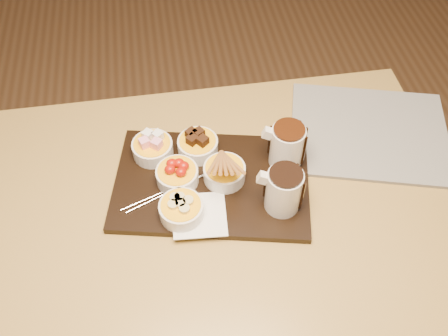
{
  "coord_description": "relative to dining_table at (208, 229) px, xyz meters",
  "views": [
    {
      "loc": [
        -0.06,
        -0.65,
        1.72
      ],
      "look_at": [
        0.05,
        0.06,
        0.81
      ],
      "focal_mm": 40.0,
      "sensor_mm": 36.0,
      "label": 1
    }
  ],
  "objects": [
    {
      "name": "bowl_cake",
      "position": [
        -0.0,
        0.16,
        0.14
      ],
      "size": [
        0.1,
        0.1,
        0.04
      ],
      "primitive_type": "cylinder",
      "color": "silver",
      "rests_on": "serving_board"
    },
    {
      "name": "bowl_bananas",
      "position": [
        -0.06,
        -0.02,
        0.14
      ],
      "size": [
        0.1,
        0.1,
        0.04
      ],
      "primitive_type": "cylinder",
      "color": "silver",
      "rests_on": "serving_board"
    },
    {
      "name": "pitcher_milk_chocolate",
      "position": [
        0.21,
        0.09,
        0.17
      ],
      "size": [
        0.1,
        0.1,
        0.11
      ],
      "primitive_type": "cylinder",
      "rotation": [
        0.0,
        0.0,
        -0.21
      ],
      "color": "silver",
      "rests_on": "serving_board"
    },
    {
      "name": "bowl_biscotti",
      "position": [
        0.05,
        0.07,
        0.14
      ],
      "size": [
        0.1,
        0.1,
        0.04
      ],
      "primitive_type": "cylinder",
      "color": "silver",
      "rests_on": "serving_board"
    },
    {
      "name": "fondue_skewers",
      "position": [
        -0.07,
        0.05,
        0.12
      ],
      "size": [
        0.12,
        0.25,
        0.01
      ],
      "primitive_type": null,
      "rotation": [
        0.0,
        0.0,
        -1.23
      ],
      "color": "silver",
      "rests_on": "serving_board"
    },
    {
      "name": "pitcher_dark_chocolate",
      "position": [
        0.17,
        -0.03,
        0.17
      ],
      "size": [
        0.1,
        0.1,
        0.11
      ],
      "primitive_type": "cylinder",
      "rotation": [
        0.0,
        0.0,
        -0.21
      ],
      "color": "silver",
      "rests_on": "serving_board"
    },
    {
      "name": "bowl_strawberries",
      "position": [
        -0.06,
        0.07,
        0.14
      ],
      "size": [
        0.1,
        0.1,
        0.04
      ],
      "primitive_type": "cylinder",
      "color": "silver",
      "rests_on": "serving_board"
    },
    {
      "name": "ground",
      "position": [
        0.0,
        0.0,
        -0.65
      ],
      "size": [
        5.0,
        5.0,
        0.0
      ],
      "primitive_type": "plane",
      "color": "#55361D",
      "rests_on": "ground"
    },
    {
      "name": "dining_table",
      "position": [
        0.0,
        0.0,
        0.0
      ],
      "size": [
        1.2,
        0.8,
        0.75
      ],
      "color": "#A2813C",
      "rests_on": "ground"
    },
    {
      "name": "bowl_marshmallows",
      "position": [
        -0.11,
        0.17,
        0.14
      ],
      "size": [
        0.1,
        0.1,
        0.04
      ],
      "primitive_type": "cylinder",
      "color": "silver",
      "rests_on": "serving_board"
    },
    {
      "name": "napkin",
      "position": [
        -0.02,
        -0.03,
        0.12
      ],
      "size": [
        0.13,
        0.13,
        0.0
      ],
      "primitive_type": "cube",
      "rotation": [
        0.0,
        0.0,
        -0.07
      ],
      "color": "white",
      "rests_on": "serving_board"
    },
    {
      "name": "serving_board",
      "position": [
        0.02,
        0.06,
        0.11
      ],
      "size": [
        0.51,
        0.39,
        0.02
      ],
      "primitive_type": "cube",
      "rotation": [
        0.0,
        0.0,
        -0.21
      ],
      "color": "black",
      "rests_on": "dining_table"
    },
    {
      "name": "newspaper",
      "position": [
        0.45,
        0.16,
        0.1
      ],
      "size": [
        0.47,
        0.42,
        0.01
      ],
      "primitive_type": "cube",
      "rotation": [
        0.0,
        0.0,
        -0.27
      ],
      "color": "beige",
      "rests_on": "dining_table"
    }
  ]
}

